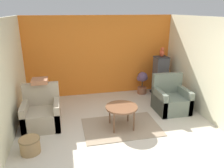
# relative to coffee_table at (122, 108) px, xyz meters

# --- Properties ---
(ground_plane) EXTENTS (20.00, 20.00, 0.00)m
(ground_plane) POSITION_rel_coffee_table_xyz_m (-0.08, -0.98, -0.47)
(ground_plane) COLOR beige
(ground_plane) RESTS_ON ground
(wall_back_accent) EXTENTS (4.59, 0.06, 2.41)m
(wall_back_accent) POSITION_rel_coffee_table_xyz_m (-0.08, 2.26, 0.73)
(wall_back_accent) COLOR orange
(wall_back_accent) RESTS_ON ground_plane
(wall_left) EXTENTS (0.06, 3.22, 2.41)m
(wall_left) POSITION_rel_coffee_table_xyz_m (-2.34, 0.63, 0.73)
(wall_left) COLOR beige
(wall_left) RESTS_ON ground_plane
(wall_right) EXTENTS (0.06, 3.22, 2.41)m
(wall_right) POSITION_rel_coffee_table_xyz_m (2.19, 0.63, 0.73)
(wall_right) COLOR beige
(wall_right) RESTS_ON ground_plane
(area_rug) EXTENTS (1.73, 1.16, 0.01)m
(area_rug) POSITION_rel_coffee_table_xyz_m (0.00, -0.00, -0.47)
(area_rug) COLOR gray
(area_rug) RESTS_ON ground_plane
(coffee_table) EXTENTS (0.72, 0.72, 0.52)m
(coffee_table) POSITION_rel_coffee_table_xyz_m (0.00, 0.00, 0.00)
(coffee_table) COLOR brown
(coffee_table) RESTS_ON ground_plane
(armchair_left) EXTENTS (0.82, 0.78, 0.96)m
(armchair_left) POSITION_rel_coffee_table_xyz_m (-1.76, 0.46, -0.17)
(armchair_left) COLOR tan
(armchair_left) RESTS_ON ground_plane
(armchair_right) EXTENTS (0.82, 0.78, 0.96)m
(armchair_right) POSITION_rel_coffee_table_xyz_m (1.50, 0.56, -0.17)
(armchair_right) COLOR slate
(armchair_right) RESTS_ON ground_plane
(birdcage) EXTENTS (0.46, 0.46, 1.20)m
(birdcage) POSITION_rel_coffee_table_xyz_m (1.73, 1.78, 0.11)
(birdcage) COLOR #353539
(birdcage) RESTS_ON ground_plane
(parrot) EXTENTS (0.14, 0.25, 0.29)m
(parrot) POSITION_rel_coffee_table_xyz_m (1.73, 1.79, 0.86)
(parrot) COLOR #D14C2D
(parrot) RESTS_ON birdcage
(potted_plant) EXTENTS (0.34, 0.31, 0.71)m
(potted_plant) POSITION_rel_coffee_table_xyz_m (1.19, 1.92, -0.06)
(potted_plant) COLOR brown
(potted_plant) RESTS_ON ground_plane
(wicker_basket) EXTENTS (0.39, 0.39, 0.30)m
(wicker_basket) POSITION_rel_coffee_table_xyz_m (-1.91, -0.53, -0.31)
(wicker_basket) COLOR #A37F51
(wicker_basket) RESTS_ON ground_plane
(throw_pillow) EXTENTS (0.36, 0.36, 0.10)m
(throw_pillow) POSITION_rel_coffee_table_xyz_m (-1.76, 0.74, 0.53)
(throw_pillow) COLOR #B2704C
(throw_pillow) RESTS_ON armchair_left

